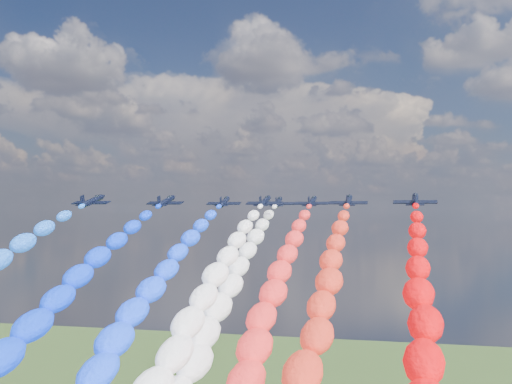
# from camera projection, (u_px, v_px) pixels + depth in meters

# --- Properties ---
(jet_0) EXTENTS (8.61, 11.49, 4.95)m
(jet_0) POSITION_uv_depth(u_px,v_px,m) (92.00, 201.00, 132.76)
(jet_0) COLOR black
(jet_1) EXTENTS (8.44, 11.37, 4.95)m
(jet_1) POSITION_uv_depth(u_px,v_px,m) (166.00, 201.00, 139.81)
(jet_1) COLOR black
(trail_1) EXTENTS (6.03, 93.60, 42.45)m
(trail_1) POSITION_uv_depth(u_px,v_px,m) (45.00, 329.00, 92.34)
(trail_1) COLOR #0931E7
(jet_2) EXTENTS (8.85, 11.66, 4.95)m
(jet_2) POSITION_uv_depth(u_px,v_px,m) (224.00, 202.00, 150.93)
(jet_2) COLOR black
(trail_2) EXTENTS (6.03, 93.60, 42.45)m
(trail_2) POSITION_uv_depth(u_px,v_px,m) (143.00, 316.00, 103.45)
(trail_2) COLOR #113EFF
(jet_3) EXTENTS (8.41, 11.35, 4.95)m
(jet_3) POSITION_uv_depth(u_px,v_px,m) (265.00, 201.00, 142.24)
(jet_3) COLOR black
(trail_3) EXTENTS (6.03, 93.60, 42.45)m
(trail_3) POSITION_uv_depth(u_px,v_px,m) (196.00, 326.00, 94.76)
(trail_3) COLOR white
(jet_4) EXTENTS (8.79, 11.62, 4.95)m
(jet_4) POSITION_uv_depth(u_px,v_px,m) (278.00, 202.00, 156.44)
(jet_4) COLOR black
(trail_4) EXTENTS (6.03, 93.60, 42.45)m
(trail_4) POSITION_uv_depth(u_px,v_px,m) (224.00, 311.00, 108.97)
(trail_4) COLOR silver
(jet_5) EXTENTS (8.44, 11.37, 4.95)m
(jet_5) POSITION_uv_depth(u_px,v_px,m) (312.00, 202.00, 146.42)
(jet_5) COLOR black
(trail_5) EXTENTS (6.03, 93.60, 42.45)m
(trail_5) POSITION_uv_depth(u_px,v_px,m) (269.00, 321.00, 98.95)
(trail_5) COLOR red
(jet_6) EXTENTS (8.17, 11.17, 4.95)m
(jet_6) POSITION_uv_depth(u_px,v_px,m) (348.00, 201.00, 132.67)
(jet_6) COLOR black
(trail_6) EXTENTS (6.03, 93.60, 42.45)m
(trail_6) POSITION_uv_depth(u_px,v_px,m) (319.00, 339.00, 85.20)
(trail_6) COLOR red
(jet_7) EXTENTS (8.42, 11.36, 4.95)m
(jet_7) POSITION_uv_depth(u_px,v_px,m) (415.00, 200.00, 119.24)
(jet_7) COLOR black
(trail_7) EXTENTS (6.03, 93.60, 42.45)m
(trail_7) POSITION_uv_depth(u_px,v_px,m) (424.00, 363.00, 71.76)
(trail_7) COLOR red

